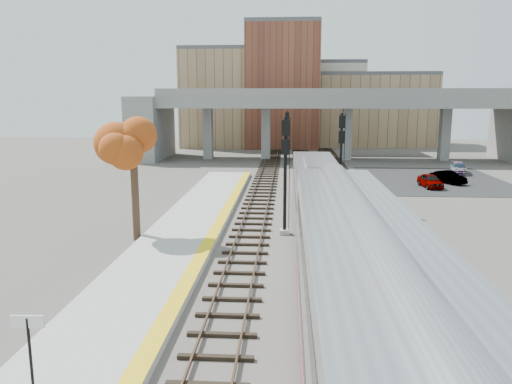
% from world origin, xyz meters
% --- Properties ---
extents(ground, '(160.00, 160.00, 0.00)m').
position_xyz_m(ground, '(0.00, 0.00, 0.00)').
color(ground, '#47423D').
rests_on(ground, ground).
extents(platform, '(4.50, 60.00, 0.35)m').
position_xyz_m(platform, '(-7.25, 0.00, 0.17)').
color(platform, '#9E9E99').
rests_on(platform, ground).
extents(yellow_strip, '(0.70, 60.00, 0.01)m').
position_xyz_m(yellow_strip, '(-5.35, 0.00, 0.35)').
color(yellow_strip, yellow).
rests_on(yellow_strip, platform).
extents(tracks, '(10.70, 95.00, 0.25)m').
position_xyz_m(tracks, '(0.93, 12.50, 0.08)').
color(tracks, black).
rests_on(tracks, ground).
extents(overpass, '(54.00, 12.00, 9.50)m').
position_xyz_m(overpass, '(4.92, 45.00, 5.81)').
color(overpass, slate).
rests_on(overpass, ground).
extents(buildings_far, '(43.00, 21.00, 20.60)m').
position_xyz_m(buildings_far, '(1.26, 66.57, 7.88)').
color(buildings_far, '#A2855E').
rests_on(buildings_far, ground).
extents(parking_lot, '(14.00, 18.00, 0.04)m').
position_xyz_m(parking_lot, '(14.00, 28.00, 0.02)').
color(parking_lot, black).
rests_on(parking_lot, ground).
extents(locomotive, '(3.02, 19.05, 4.10)m').
position_xyz_m(locomotive, '(1.00, 8.20, 2.28)').
color(locomotive, '#A8AAB2').
rests_on(locomotive, ground).
extents(coach, '(3.03, 25.00, 5.00)m').
position_xyz_m(coach, '(1.00, -14.41, 2.80)').
color(coach, '#A8AAB2').
rests_on(coach, ground).
extents(signal_mast_near, '(0.60, 0.64, 7.19)m').
position_xyz_m(signal_mast_near, '(-1.10, 6.30, 3.60)').
color(signal_mast_near, '#9E9E99').
rests_on(signal_mast_near, ground).
extents(signal_mast_mid, '(0.60, 0.64, 7.23)m').
position_xyz_m(signal_mast_mid, '(3.00, 13.76, 3.62)').
color(signal_mast_mid, '#9E9E99').
rests_on(signal_mast_mid, ground).
extents(signal_mast_far, '(0.60, 0.64, 6.78)m').
position_xyz_m(signal_mast_far, '(-1.10, 35.81, 3.31)').
color(signal_mast_far, '#9E9E99').
rests_on(signal_mast_far, ground).
extents(station_sign, '(0.90, 0.09, 2.27)m').
position_xyz_m(station_sign, '(-7.84, -11.58, 1.98)').
color(station_sign, black).
rests_on(station_sign, platform).
extents(tree, '(3.60, 3.60, 7.61)m').
position_xyz_m(tree, '(-9.86, 4.58, 5.65)').
color(tree, '#382619').
rests_on(tree, ground).
extents(car_a, '(1.84, 3.86, 1.27)m').
position_xyz_m(car_a, '(12.42, 23.48, 0.68)').
color(car_a, '#99999E').
rests_on(car_a, parking_lot).
extents(car_b, '(3.03, 3.80, 1.21)m').
position_xyz_m(car_b, '(14.82, 25.91, 0.65)').
color(car_b, '#99999E').
rests_on(car_b, parking_lot).
extents(car_c, '(2.57, 4.46, 1.22)m').
position_xyz_m(car_c, '(17.99, 32.53, 0.65)').
color(car_c, '#99999E').
rests_on(car_c, parking_lot).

